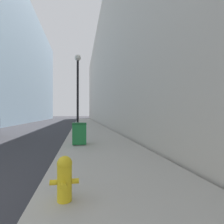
% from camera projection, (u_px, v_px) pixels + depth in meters
% --- Properties ---
extents(sidewalk_right, '(3.64, 60.00, 0.14)m').
position_uv_depth(sidewalk_right, '(89.00, 127.00, 20.42)').
color(sidewalk_right, '#ADA89E').
rests_on(sidewalk_right, ground).
extents(building_right_stone, '(12.00, 60.00, 17.14)m').
position_uv_depth(building_right_stone, '(133.00, 73.00, 29.76)').
color(building_right_stone, beige).
rests_on(building_right_stone, ground).
extents(fire_hydrant, '(0.49, 0.37, 0.77)m').
position_uv_depth(fire_hydrant, '(65.00, 177.00, 3.00)').
color(fire_hydrant, yellow).
rests_on(fire_hydrant, sidewalk_right).
extents(trash_bin, '(0.67, 0.64, 1.05)m').
position_uv_depth(trash_bin, '(79.00, 133.00, 8.43)').
color(trash_bin, '#1E7538').
rests_on(trash_bin, sidewalk_right).
extents(lamppost, '(0.39, 0.39, 5.18)m').
position_uv_depth(lamppost, '(78.00, 88.00, 10.91)').
color(lamppost, black).
rests_on(lamppost, sidewalk_right).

